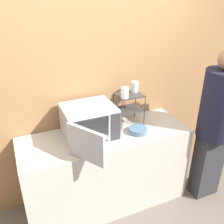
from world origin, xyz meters
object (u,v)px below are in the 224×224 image
object	(u,v)px
dish_rack	(129,103)
bowl	(138,130)
person	(216,121)
glass_front_left	(125,93)
microwave	(89,122)
glass_back_right	(135,87)

from	to	relation	value
dish_rack	bowl	xyz separation A→B (m)	(-0.00, -0.23, -0.23)
bowl	person	distance (m)	0.87
dish_rack	glass_front_left	distance (m)	0.19
microwave	bowl	bearing A→B (deg)	-15.12
microwave	glass_back_right	distance (m)	0.66
dish_rack	bowl	size ratio (longest dim) A/B	1.78
dish_rack	bowl	distance (m)	0.32
glass_back_right	bowl	distance (m)	0.48
dish_rack	glass_back_right	bearing A→B (deg)	31.29
glass_front_left	bowl	size ratio (longest dim) A/B	0.58
bowl	person	world-z (taller)	person
microwave	bowl	distance (m)	0.53
bowl	person	xyz separation A→B (m)	(0.84, -0.24, 0.05)
glass_back_right	person	xyz separation A→B (m)	(0.74, -0.52, -0.33)
microwave	bowl	size ratio (longest dim) A/B	4.03
glass_back_right	bowl	world-z (taller)	glass_back_right
microwave	glass_front_left	xyz separation A→B (m)	(0.41, 0.04, 0.24)
microwave	glass_front_left	distance (m)	0.48
glass_front_left	bowl	distance (m)	0.43
microwave	glass_front_left	size ratio (longest dim) A/B	6.89
dish_rack	bowl	bearing A→B (deg)	-90.52
microwave	person	world-z (taller)	person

